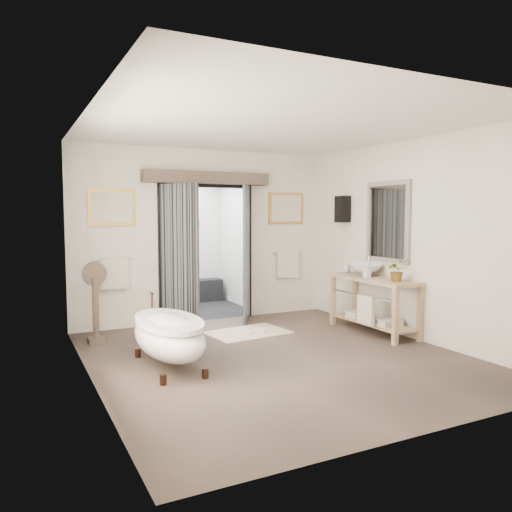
{
  "coord_description": "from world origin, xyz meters",
  "views": [
    {
      "loc": [
        -3.02,
        -5.44,
        1.82
      ],
      "look_at": [
        0.0,
        0.6,
        1.25
      ],
      "focal_mm": 35.0,
      "sensor_mm": 36.0,
      "label": 1
    }
  ],
  "objects_px": {
    "vanity": "(373,300)",
    "basin": "(365,270)",
    "clawfoot_tub": "(169,335)",
    "rug": "(248,332)"
  },
  "relations": [
    {
      "from": "vanity",
      "to": "basin",
      "type": "relative_size",
      "value": 3.01
    },
    {
      "from": "clawfoot_tub",
      "to": "rug",
      "type": "xyz_separation_m",
      "value": [
        1.57,
        1.12,
        -0.38
      ]
    },
    {
      "from": "rug",
      "to": "basin",
      "type": "relative_size",
      "value": 2.26
    },
    {
      "from": "vanity",
      "to": "rug",
      "type": "xyz_separation_m",
      "value": [
        -1.73,
        0.83,
        -0.5
      ]
    },
    {
      "from": "clawfoot_tub",
      "to": "rug",
      "type": "relative_size",
      "value": 1.36
    },
    {
      "from": "clawfoot_tub",
      "to": "vanity",
      "type": "relative_size",
      "value": 1.02
    },
    {
      "from": "rug",
      "to": "basin",
      "type": "bearing_deg",
      "value": -17.76
    },
    {
      "from": "vanity",
      "to": "rug",
      "type": "relative_size",
      "value": 1.33
    },
    {
      "from": "clawfoot_tub",
      "to": "basin",
      "type": "bearing_deg",
      "value": 9.23
    },
    {
      "from": "clawfoot_tub",
      "to": "vanity",
      "type": "bearing_deg",
      "value": 4.91
    }
  ]
}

